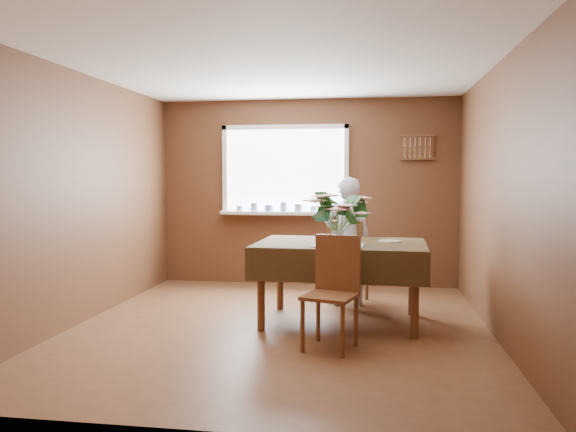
# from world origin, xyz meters

# --- Properties ---
(floor) EXTENTS (4.50, 4.50, 0.00)m
(floor) POSITION_xyz_m (0.00, 0.00, 0.00)
(floor) COLOR brown
(floor) RESTS_ON ground
(ceiling) EXTENTS (4.50, 4.50, 0.00)m
(ceiling) POSITION_xyz_m (0.00, 0.00, 2.50)
(ceiling) COLOR white
(ceiling) RESTS_ON wall_back
(wall_back) EXTENTS (4.00, 0.00, 4.00)m
(wall_back) POSITION_xyz_m (0.00, 2.25, 1.25)
(wall_back) COLOR brown
(wall_back) RESTS_ON floor
(wall_front) EXTENTS (4.00, 0.00, 4.00)m
(wall_front) POSITION_xyz_m (0.00, -2.25, 1.25)
(wall_front) COLOR brown
(wall_front) RESTS_ON floor
(wall_left) EXTENTS (0.00, 4.50, 4.50)m
(wall_left) POSITION_xyz_m (-2.00, 0.00, 1.25)
(wall_left) COLOR brown
(wall_left) RESTS_ON floor
(wall_right) EXTENTS (0.00, 4.50, 4.50)m
(wall_right) POSITION_xyz_m (2.00, 0.00, 1.25)
(wall_right) COLOR brown
(wall_right) RESTS_ON floor
(window_assembly) EXTENTS (1.72, 0.20, 1.22)m
(window_assembly) POSITION_xyz_m (-0.30, 2.19, 1.34)
(window_assembly) COLOR white
(window_assembly) RESTS_ON wall_back
(spoon_rack) EXTENTS (0.44, 0.05, 0.33)m
(spoon_rack) POSITION_xyz_m (1.45, 2.22, 1.85)
(spoon_rack) COLOR brown
(spoon_rack) RESTS_ON wall_back
(dining_table) EXTENTS (1.71, 1.20, 0.82)m
(dining_table) POSITION_xyz_m (0.57, 0.29, 0.71)
(dining_table) COLOR brown
(dining_table) RESTS_ON floor
(chair_far) EXTENTS (0.50, 0.50, 0.97)m
(chair_far) POSITION_xyz_m (0.59, 1.19, 0.53)
(chair_far) COLOR brown
(chair_far) RESTS_ON floor
(chair_near) EXTENTS (0.51, 0.51, 0.96)m
(chair_near) POSITION_xyz_m (0.56, -0.52, 0.52)
(chair_near) COLOR brown
(chair_near) RESTS_ON floor
(seated_woman) EXTENTS (0.56, 0.40, 1.46)m
(seated_woman) POSITION_xyz_m (0.60, 1.06, 0.73)
(seated_woman) COLOR white
(seated_woman) RESTS_ON floor
(flower_bouquet) EXTENTS (0.57, 0.57, 0.48)m
(flower_bouquet) POSITION_xyz_m (0.55, 0.07, 1.13)
(flower_bouquet) COLOR white
(flower_bouquet) RESTS_ON dining_table
(side_plate) EXTENTS (0.29, 0.29, 0.01)m
(side_plate) POSITION_xyz_m (1.05, 0.40, 0.82)
(side_plate) COLOR white
(side_plate) RESTS_ON dining_table
(table_knife) EXTENTS (0.03, 0.22, 0.00)m
(table_knife) POSITION_xyz_m (0.75, 0.07, 0.82)
(table_knife) COLOR silver
(table_knife) RESTS_ON dining_table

